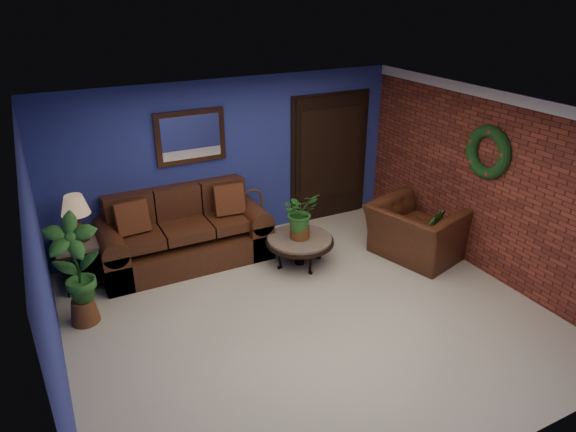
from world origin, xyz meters
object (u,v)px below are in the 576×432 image
side_chair (254,214)px  armchair (416,231)px  sofa (183,237)px  end_table (83,250)px  coffee_table (300,241)px  table_lamp (76,213)px

side_chair → armchair: side_chair is taller
sofa → end_table: size_ratio=3.37×
coffee_table → end_table: end_table is taller
table_lamp → armchair: (4.45, -1.42, -0.64)m
side_chair → armchair: 2.44m
end_table → side_chair: side_chair is taller
end_table → side_chair: (2.51, 0.06, -0.01)m
armchair → side_chair: bearing=36.8°
table_lamp → side_chair: table_lamp is taller
end_table → side_chair: 2.51m
side_chair → sofa: bearing=-172.1°
table_lamp → armchair: 4.71m
end_table → table_lamp: size_ratio=1.17×
end_table → armchair: armchair is taller
sofa → coffee_table: sofa is taller
coffee_table → table_lamp: table_lamp is taller
table_lamp → armchair: bearing=-17.7°
sofa → armchair: 3.41m
sofa → table_lamp: size_ratio=3.93×
end_table → sofa: bearing=1.7°
sofa → side_chair: (1.14, 0.02, 0.13)m
coffee_table → armchair: (1.64, -0.57, 0.04)m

